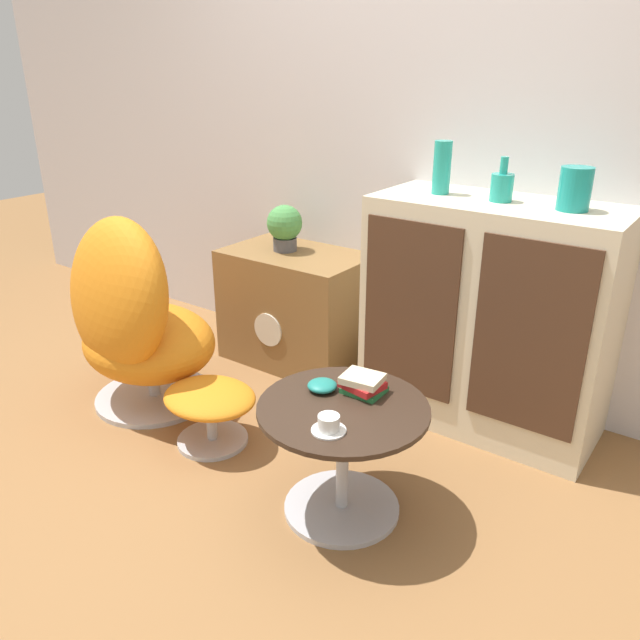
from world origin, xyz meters
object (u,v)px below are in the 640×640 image
object	(u,v)px
sideboard	(487,317)
vase_inner_right	(575,189)
tv_console	(296,307)
vase_inner_left	(502,186)
ottoman	(210,403)
egg_chair	(134,321)
potted_plant	(285,226)
coffee_table	(343,446)
book_stack	(363,384)
vase_leftmost	(442,168)
bowl	(322,386)
teacup	(329,425)

from	to	relation	value
sideboard	vase_inner_right	distance (m)	0.64
tv_console	vase_inner_left	xyz separation A→B (m)	(1.05, -0.00, 0.76)
vase_inner_right	ottoman	bearing A→B (deg)	-142.47
ottoman	vase_inner_right	distance (m)	1.67
egg_chair	tv_console	bearing A→B (deg)	70.01
egg_chair	potted_plant	xyz separation A→B (m)	(0.23, 0.82, 0.31)
sideboard	coffee_table	size ratio (longest dim) A/B	1.71
book_stack	egg_chair	bearing A→B (deg)	-178.12
vase_leftmost	vase_inner_left	xyz separation A→B (m)	(0.26, -0.00, -0.05)
ottoman	vase_inner_left	world-z (taller)	vase_inner_left
bowl	coffee_table	bearing A→B (deg)	-21.83
sideboard	book_stack	distance (m)	0.79
egg_chair	teacup	xyz separation A→B (m)	(1.25, -0.24, 0.03)
vase_inner_left	egg_chair	bearing A→B (deg)	-148.74
teacup	tv_console	bearing A→B (deg)	132.14
ottoman	book_stack	world-z (taller)	book_stack
vase_inner_right	potted_plant	distance (m)	1.44
bowl	vase_inner_left	bearing A→B (deg)	72.43
tv_console	vase_inner_left	size ratio (longest dim) A/B	4.28
vase_inner_right	bowl	xyz separation A→B (m)	(-0.55, -0.85, -0.63)
tv_console	ottoman	xyz separation A→B (m)	(0.21, -0.86, -0.11)
egg_chair	potted_plant	distance (m)	0.90
coffee_table	book_stack	size ratio (longest dim) A/B	3.89
teacup	bowl	bearing A→B (deg)	130.09
vase_inner_left	book_stack	size ratio (longest dim) A/B	1.14
sideboard	vase_leftmost	bearing A→B (deg)	179.16
egg_chair	vase_inner_left	world-z (taller)	vase_inner_left
tv_console	coffee_table	bearing A→B (deg)	-44.79
ottoman	vase_inner_left	xyz separation A→B (m)	(0.84, 0.86, 0.87)
book_stack	bowl	size ratio (longest dim) A/B	1.44
ottoman	vase_leftmost	xyz separation A→B (m)	(0.58, 0.86, 0.92)
ottoman	bowl	size ratio (longest dim) A/B	3.89
ottoman	potted_plant	size ratio (longest dim) A/B	1.74
egg_chair	vase_inner_left	xyz separation A→B (m)	(1.34, 0.82, 0.63)
vase_leftmost	ottoman	bearing A→B (deg)	-123.86
coffee_table	teacup	bearing A→B (deg)	-72.56
vase_inner_right	book_stack	xyz separation A→B (m)	(-0.42, -0.78, -0.61)
tv_console	potted_plant	bearing A→B (deg)	179.71
vase_leftmost	vase_inner_left	bearing A→B (deg)	-0.00
vase_leftmost	sideboard	bearing A→B (deg)	-0.84
potted_plant	ottoman	bearing A→B (deg)	-72.19
vase_inner_right	potted_plant	bearing A→B (deg)	179.97
vase_inner_left	bowl	distance (m)	1.08
tv_console	teacup	size ratio (longest dim) A/B	6.63
vase_inner_left	potted_plant	bearing A→B (deg)	179.96
egg_chair	ottoman	xyz separation A→B (m)	(0.50, -0.04, -0.24)
coffee_table	potted_plant	distance (m)	1.40
coffee_table	bowl	world-z (taller)	bowl
potted_plant	vase_inner_left	bearing A→B (deg)	-0.04
coffee_table	teacup	size ratio (longest dim) A/B	5.26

